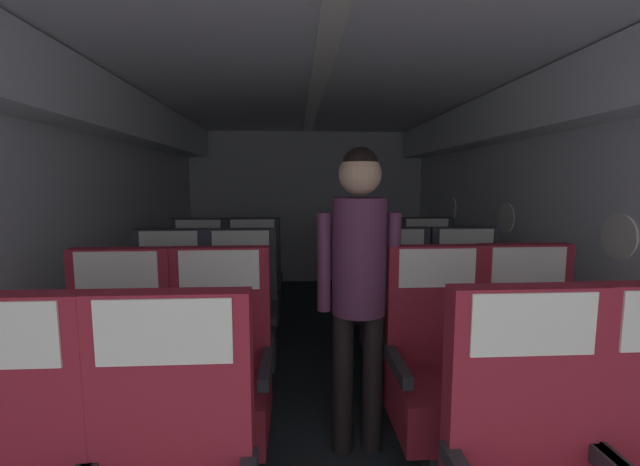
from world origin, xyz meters
name	(u,v)px	position (x,y,z in m)	size (l,w,h in m)	color
ground	(320,384)	(0.00, 3.12, -0.01)	(3.59, 6.65, 0.02)	#23282D
fuselage_shell	(318,164)	(0.00, 3.40, 1.58)	(3.47, 6.30, 2.22)	silver
seat_b_left_window	(115,383)	(-1.05, 2.25, 0.48)	(0.53, 0.49, 1.12)	#38383D
seat_b_left_aisle	(219,379)	(-0.55, 2.26, 0.48)	(0.53, 0.49, 1.12)	#38383D
seat_b_right_aisle	(533,370)	(1.05, 2.26, 0.48)	(0.53, 0.49, 1.12)	#38383D
seat_b_right_window	(440,375)	(0.55, 2.24, 0.48)	(0.53, 0.49, 1.12)	#38383D
seat_c_left_window	(168,324)	(-1.05, 3.10, 0.48)	(0.53, 0.49, 1.12)	#38383D
seat_c_left_aisle	(241,322)	(-0.56, 3.09, 0.48)	(0.53, 0.49, 1.12)	#38383D
seat_c_right_aisle	(469,318)	(1.06, 3.09, 0.48)	(0.53, 0.49, 1.12)	#38383D
seat_c_right_window	(398,319)	(0.55, 3.10, 0.48)	(0.53, 0.49, 1.12)	#38383D
seat_d_left_window	(198,291)	(-1.05, 3.96, 0.48)	(0.53, 0.49, 1.12)	#38383D
seat_d_left_aisle	(253,290)	(-0.56, 3.97, 0.48)	(0.53, 0.49, 1.12)	#38383D
seat_d_right_aisle	(429,288)	(1.05, 3.95, 0.48)	(0.53, 0.49, 1.12)	#38383D
seat_d_right_window	(375,288)	(0.56, 3.95, 0.48)	(0.53, 0.49, 1.12)	#38383D
flight_attendant	(359,268)	(0.15, 2.38, 1.00)	(0.43, 0.28, 1.62)	black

